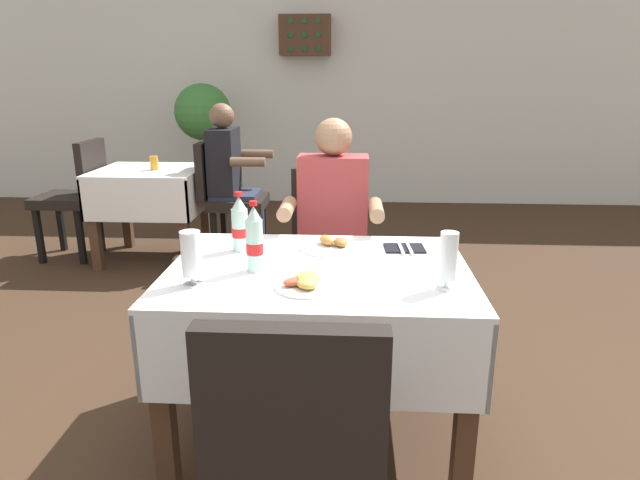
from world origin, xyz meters
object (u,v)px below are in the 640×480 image
Objects in this scene: background_chair_right at (227,194)px; wall_bottle_rack at (305,35)px; chair_far_diner_seat at (328,248)px; beer_glass_left at (448,260)px; napkin_cutlery_set at (404,248)px; background_table_tumbler at (154,163)px; cola_bottle_secondary at (255,241)px; seated_diner_far at (332,226)px; background_chair_left at (76,192)px; plate_far_diner at (330,245)px; background_dining_table at (151,194)px; potted_plant_corner at (204,127)px; chair_near_camera_side at (299,448)px; main_dining_table at (319,307)px; background_patron at (232,174)px; plate_near_camera at (305,283)px; beer_glass_middle at (191,258)px; cola_bottle_primary at (240,225)px.

background_chair_right is 1.73× the size of wall_bottle_rack.
chair_far_diner_seat is 1.17m from beer_glass_left.
napkin_cutlery_set is 2.63m from background_table_tumbler.
seated_diner_far is at bearing 70.97° from cola_bottle_secondary.
plate_far_diner is at bearing -42.63° from background_chair_left.
background_chair_left reaches higher than background_dining_table.
potted_plant_corner is at bearing 116.93° from napkin_cutlery_set.
potted_plant_corner is at bearing 91.07° from background_table_tumbler.
background_chair_right is at bearing 0.00° from background_dining_table.
chair_near_camera_side is (0.00, -1.66, 0.00)m from chair_far_diner_seat.
main_dining_table is at bearing -92.32° from seated_diner_far.
plate_far_diner is 1.22× the size of beer_glass_left.
background_dining_table is at bearing 116.04° from chair_near_camera_side.
background_chair_right is 0.70× the size of potted_plant_corner.
background_chair_left is 0.72m from background_table_tumbler.
background_chair_right is at bearing 118.85° from beer_glass_left.
beer_glass_left is at bearing -79.15° from wall_bottle_rack.
plate_near_camera is at bearing -72.10° from background_patron.
beer_glass_left is at bearing 53.89° from chair_near_camera_side.
beer_glass_left is 0.37× the size of wall_bottle_rack.
potted_plant_corner reaches higher than beer_glass_middle.
chair_near_camera_side reaches higher than main_dining_table.
background_table_tumbler is (-1.43, 1.35, 0.25)m from chair_far_diner_seat.
potted_plant_corner is (-1.49, 3.58, 0.17)m from plate_far_diner.
beer_glass_left is 0.15× the size of potted_plant_corner.
background_dining_table is 0.26m from background_table_tumbler.
background_patron is at bearing -101.21° from wall_bottle_rack.
background_dining_table is 0.62m from background_chair_right.
plate_near_camera is at bearing -98.61° from plate_far_diner.
cola_bottle_primary is (-0.37, -0.53, 0.15)m from seated_diner_far.
chair_near_camera_side is 3.16m from background_chair_right.
plate_near_camera is 0.39× the size of wall_bottle_rack.
main_dining_table is 0.47m from napkin_cutlery_set.
cola_bottle_secondary is at bearing -75.64° from background_patron.
napkin_cutlery_set is (0.32, 0.01, -0.01)m from plate_far_diner.
background_chair_left is at bearing 180.00° from background_dining_table.
chair_near_camera_side is 1.73× the size of wall_bottle_rack.
background_chair_right is at bearing 111.43° from main_dining_table.
potted_plant_corner reaches higher than background_chair_left.
wall_bottle_rack reaches higher than cola_bottle_primary.
background_chair_right is (1.24, 0.00, 0.00)m from background_chair_left.
chair_far_diner_seat is 1.00× the size of background_chair_right.
main_dining_table is 0.93× the size of background_patron.
beer_glass_middle is at bearing -153.96° from main_dining_table.
beer_glass_left is at bearing 2.50° from plate_near_camera.
wall_bottle_rack reaches higher than chair_far_diner_seat.
seated_diner_far reaches higher than chair_near_camera_side.
background_dining_table is at bearing 0.00° from background_chair_left.
potted_plant_corner is (0.03, 1.61, 0.38)m from background_dining_table.
plate_far_diner is at bearing 81.39° from plate_near_camera.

